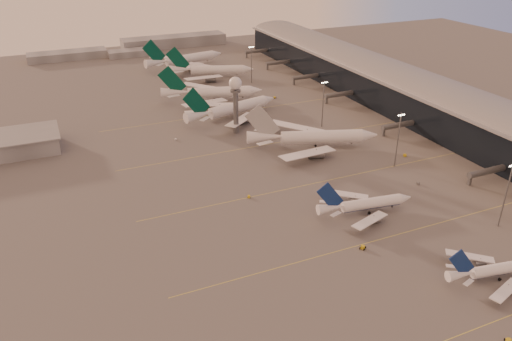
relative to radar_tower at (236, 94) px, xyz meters
name	(u,v)px	position (x,y,z in m)	size (l,w,h in m)	color
ground	(362,266)	(-5.00, -120.00, -20.95)	(700.00, 700.00, 0.00)	#5C5959
taxiway_markings	(345,175)	(25.00, -64.00, -20.94)	(180.00, 185.25, 0.02)	#D1C44A
terminal	(411,94)	(102.88, -9.91, -10.43)	(57.00, 362.00, 23.04)	black
radar_tower	(236,94)	(0.00, 0.00, 0.00)	(6.40, 6.40, 31.10)	#585B60
mast_a	(507,192)	(53.00, -120.00, -7.21)	(3.60, 0.56, 25.00)	#585B60
mast_b	(398,138)	(50.00, -65.00, -7.21)	(3.60, 0.56, 25.00)	#585B60
mast_c	(323,102)	(45.00, -10.00, -7.21)	(3.60, 0.56, 25.00)	#585B60
mast_d	(251,63)	(43.00, 80.00, -7.21)	(3.60, 0.56, 25.00)	#585B60
distant_horizon	(144,46)	(-2.38, 205.14, -17.06)	(165.00, 37.50, 9.00)	slate
narrowbody_near	(495,271)	(28.05, -141.08, -18.30)	(33.25, 26.32, 13.07)	white
narrowbody_mid	(365,206)	(14.42, -93.11, -17.87)	(38.76, 30.75, 15.19)	white
widebody_white	(313,140)	(26.84, -32.29, -17.04)	(61.49, 48.45, 22.53)	white
greentail_a	(233,111)	(6.70, 22.30, -17.09)	(59.09, 47.17, 21.83)	white
greentail_b	(212,95)	(6.03, 54.03, -16.96)	(60.52, 48.20, 22.56)	white
greentail_c	(212,72)	(22.63, 103.34, -17.08)	(57.83, 45.90, 21.91)	white
greentail_d	(185,61)	(14.23, 139.26, -16.78)	(64.29, 51.41, 23.62)	white
gsv_tug_near	(509,341)	(11.00, -162.08, -20.37)	(3.71, 4.52, 1.12)	gold
gsv_tug_mid	(363,247)	(0.52, -112.26, -20.36)	(4.29, 4.68, 1.15)	gold
gsv_truck_b	(419,182)	(48.22, -83.10, -19.79)	(5.94, 4.12, 2.26)	slate
gsv_truck_c	(249,195)	(-20.42, -64.91, -19.88)	(4.28, 5.38, 2.09)	gold
gsv_catering_b	(406,152)	(61.14, -58.67, -18.64)	(6.09, 3.89, 4.62)	gold
gsv_tug_far	(254,137)	(5.67, -10.43, -20.51)	(3.03, 3.48, 0.85)	white
gsv_truck_d	(175,138)	(-31.27, 3.42, -19.98)	(2.46, 4.91, 1.89)	white
gsv_tug_hangar	(274,98)	(42.62, 43.16, -20.42)	(3.94, 2.78, 1.03)	gold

